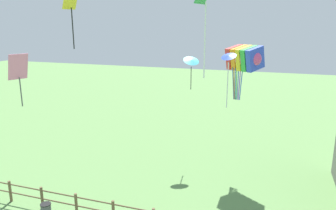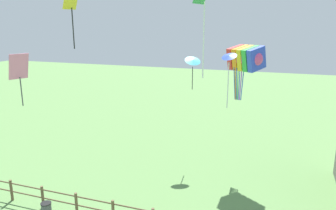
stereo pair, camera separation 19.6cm
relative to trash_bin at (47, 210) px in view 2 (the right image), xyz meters
name	(u,v)px [view 2 (the right image)]	position (x,y,z in m)	size (l,w,h in m)	color
trash_bin	(47,210)	(0.00, 0.00, 0.00)	(0.51, 0.51, 0.75)	#4C4C51
kite_rainbow_parafoil	(246,58)	(8.01, 9.06, 6.67)	(2.77, 2.54, 3.39)	#E54C8C
kite_blue_delta	(229,61)	(7.67, 4.79, 6.95)	(0.95, 0.92, 2.78)	blue
kite_cyan_delta	(193,61)	(4.48, 9.81, 6.27)	(1.42, 1.40, 2.26)	#2DB2C6
kite_pink_diamond	(19,70)	(-0.41, -0.33, 6.78)	(0.64, 0.89, 2.28)	pink
kite_yellow_diamond	(72,6)	(1.39, 1.18, 9.46)	(0.53, 0.77, 2.61)	yellow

